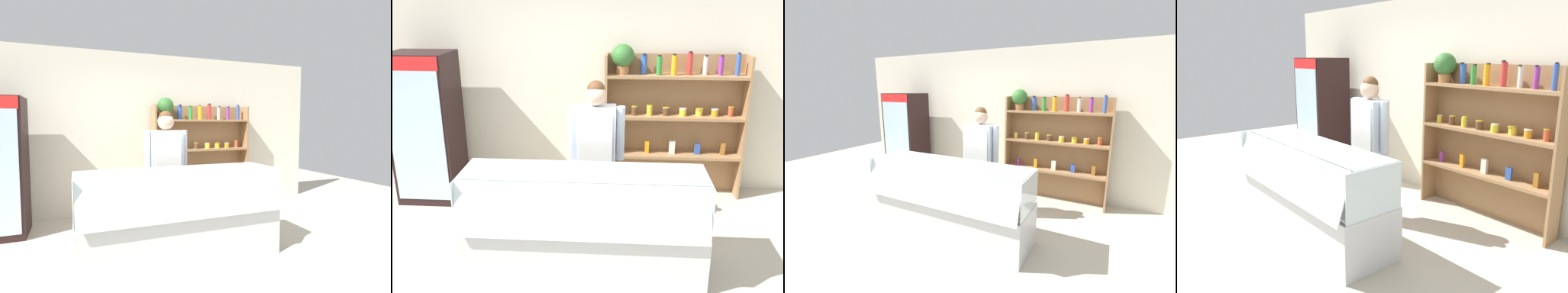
% 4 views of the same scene
% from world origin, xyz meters
% --- Properties ---
extents(ground_plane, '(12.00, 12.00, 0.00)m').
position_xyz_m(ground_plane, '(0.00, 0.00, 0.00)').
color(ground_plane, beige).
extents(back_wall, '(6.80, 0.10, 2.70)m').
position_xyz_m(back_wall, '(0.00, 2.18, 1.35)').
color(back_wall, silver).
rests_on(back_wall, ground).
extents(drinks_fridge, '(0.73, 0.63, 1.87)m').
position_xyz_m(drinks_fridge, '(-2.02, 1.61, 0.94)').
color(drinks_fridge, black).
rests_on(drinks_fridge, ground).
extents(shelving_unit, '(1.75, 0.29, 1.95)m').
position_xyz_m(shelving_unit, '(0.98, 1.94, 1.11)').
color(shelving_unit, '#9E754C').
rests_on(shelving_unit, ground).
extents(deli_display_case, '(2.24, 0.72, 1.01)m').
position_xyz_m(deli_display_case, '(0.05, 0.12, 0.31)').
color(deli_display_case, silver).
rests_on(deli_display_case, ground).
extents(shop_clerk, '(0.61, 0.25, 1.69)m').
position_xyz_m(shop_clerk, '(0.12, 0.91, 1.00)').
color(shop_clerk, '#4C4233').
rests_on(shop_clerk, ground).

